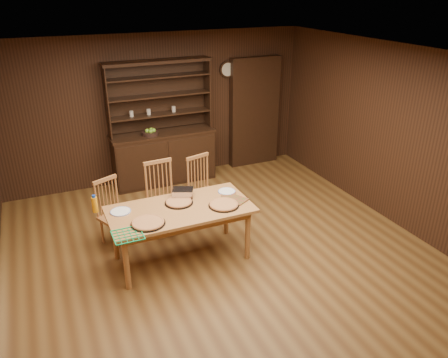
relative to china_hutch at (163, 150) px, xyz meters
name	(u,v)px	position (x,y,z in m)	size (l,w,h in m)	color
floor	(226,259)	(0.00, -2.75, -0.60)	(6.00, 6.00, 0.00)	brown
room_shell	(226,148)	(0.00, -2.75, 0.98)	(6.00, 6.00, 6.00)	white
china_hutch	(163,150)	(0.00, 0.00, 0.00)	(1.84, 0.52, 2.17)	black
doorway	(254,112)	(1.90, 0.15, 0.45)	(1.00, 0.18, 2.10)	black
wall_clock	(227,69)	(1.35, 0.20, 1.30)	(0.30, 0.05, 0.30)	black
dining_table	(180,214)	(-0.52, -2.48, 0.07)	(1.80, 0.90, 0.75)	#AE7A3C
chair_left	(112,209)	(-1.25, -1.68, -0.10)	(0.50, 0.49, 0.94)	#B7703E
chair_center	(162,195)	(-0.52, -1.65, -0.03)	(0.46, 0.44, 1.06)	#B7703E
chair_right	(202,186)	(0.13, -1.56, -0.06)	(0.50, 0.49, 1.01)	#B7703E
pizza_left	(148,223)	(-0.99, -2.71, 0.17)	(0.41, 0.41, 0.04)	black
pizza_right	(224,205)	(0.02, -2.65, 0.17)	(0.39, 0.39, 0.04)	black
pizza_center	(179,202)	(-0.49, -2.35, 0.17)	(0.37, 0.37, 0.04)	black
cooling_rack	(128,235)	(-1.26, -2.86, 0.16)	(0.32, 0.32, 0.01)	#0CA354
plate_left	(121,211)	(-1.22, -2.28, 0.16)	(0.26, 0.26, 0.02)	white
plate_right	(227,191)	(0.21, -2.30, 0.16)	(0.24, 0.24, 0.02)	white
foil_dish	(183,193)	(-0.38, -2.19, 0.21)	(0.27, 0.20, 0.11)	silver
juice_bottle	(95,204)	(-1.51, -2.15, 0.26)	(0.07, 0.07, 0.23)	orange
pot_holder_a	(238,200)	(0.24, -2.59, 0.16)	(0.22, 0.22, 0.02)	#AC1323
pot_holder_b	(228,196)	(0.18, -2.43, 0.16)	(0.20, 0.20, 0.01)	#AC1323
fruit_bowl	(150,133)	(-0.23, -0.07, 0.39)	(0.29, 0.29, 0.12)	black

